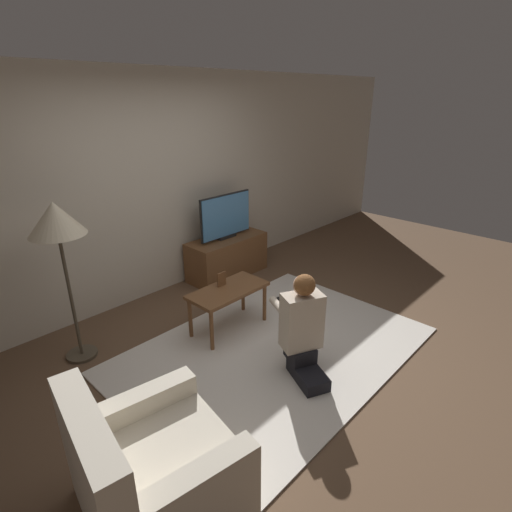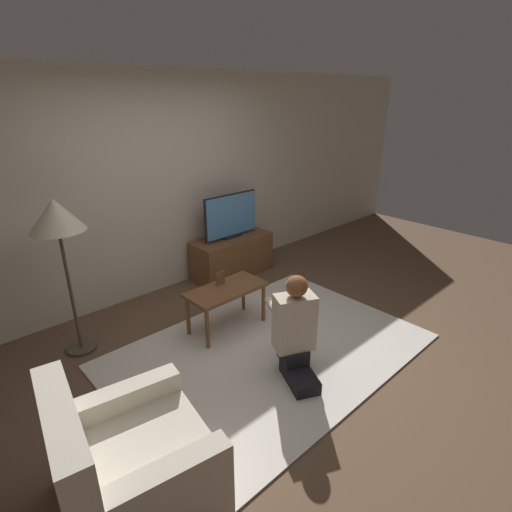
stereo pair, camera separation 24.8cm
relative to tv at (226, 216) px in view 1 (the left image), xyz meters
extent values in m
plane|color=brown|center=(-0.88, -1.62, -0.84)|extent=(10.00, 10.00, 0.00)
cube|color=beige|center=(-0.88, 0.31, 0.46)|extent=(10.00, 0.06, 2.60)
cube|color=silver|center=(-0.88, -1.62, -0.83)|extent=(2.91, 2.03, 0.02)
cube|color=brown|center=(0.00, 0.00, -0.57)|extent=(1.10, 0.47, 0.54)
cube|color=black|center=(0.00, 0.00, -0.28)|extent=(0.28, 0.08, 0.04)
cube|color=black|center=(0.00, 0.00, 0.01)|extent=(0.83, 0.03, 0.56)
cube|color=#4C8CC6|center=(0.00, 0.00, 0.01)|extent=(0.80, 0.04, 0.53)
cube|color=brown|center=(-0.92, -1.02, -0.38)|extent=(0.83, 0.41, 0.04)
cylinder|color=brown|center=(-1.30, -1.19, -0.62)|extent=(0.04, 0.04, 0.44)
cylinder|color=brown|center=(-0.55, -1.19, -0.62)|extent=(0.04, 0.04, 0.44)
cylinder|color=brown|center=(-1.30, -0.86, -0.62)|extent=(0.04, 0.04, 0.44)
cylinder|color=brown|center=(-0.55, -0.86, -0.62)|extent=(0.04, 0.04, 0.44)
cylinder|color=#4C4233|center=(-2.20, -0.34, -0.82)|extent=(0.28, 0.28, 0.03)
cylinder|color=#4C4233|center=(-2.20, -0.34, -0.09)|extent=(0.03, 0.03, 1.43)
cone|color=beige|center=(-2.20, -0.34, 0.53)|extent=(0.47, 0.47, 0.28)
cube|color=beige|center=(-2.53, -2.16, -0.62)|extent=(0.96, 0.98, 0.44)
cube|color=beige|center=(-2.86, -2.11, -0.18)|extent=(0.30, 0.87, 0.44)
cube|color=beige|center=(-2.47, -1.81, -0.55)|extent=(0.84, 0.28, 0.58)
cube|color=black|center=(-1.02, -2.13, -0.76)|extent=(0.38, 0.47, 0.11)
cube|color=black|center=(-0.95, -1.98, -0.64)|extent=(0.30, 0.31, 0.14)
cube|color=#C1B29E|center=(-0.95, -1.98, -0.32)|extent=(0.39, 0.33, 0.50)
sphere|color=#DBAD8E|center=(-0.95, -1.98, 0.02)|extent=(0.18, 0.18, 0.18)
sphere|color=brown|center=(-0.96, -2.00, 0.03)|extent=(0.18, 0.18, 0.18)
cube|color=black|center=(-0.79, -1.65, -0.29)|extent=(0.13, 0.10, 0.04)
cylinder|color=#C1B29E|center=(-0.75, -1.80, -0.29)|extent=(0.19, 0.30, 0.07)
cylinder|color=#C1B29E|center=(-0.94, -1.71, -0.29)|extent=(0.19, 0.30, 0.07)
cube|color=brown|center=(-0.92, -0.92, -0.28)|extent=(0.11, 0.01, 0.15)
camera|label=1|loc=(-3.36, -3.72, 1.49)|focal=28.00mm
camera|label=2|loc=(-3.19, -3.90, 1.49)|focal=28.00mm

